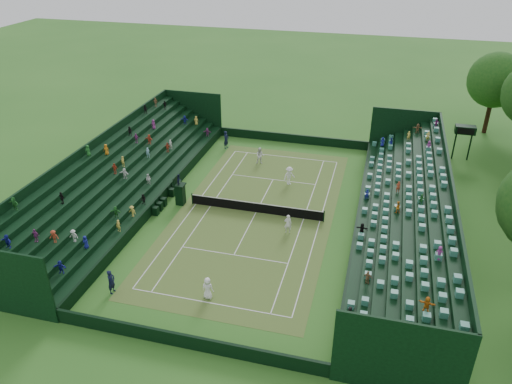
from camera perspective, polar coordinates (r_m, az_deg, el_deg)
ground at (r=42.61m, az=0.00°, el=-2.36°), size 160.00×160.00×0.00m
court_surface at (r=42.60m, az=0.00°, el=-2.36°), size 12.97×26.77×0.01m
perimeter_wall_north at (r=56.29m, az=4.18°, el=6.12°), size 17.17×0.20×1.00m
perimeter_wall_south at (r=30.38m, az=-8.06°, el=-16.52°), size 17.17×0.20×1.00m
perimeter_wall_east at (r=41.31m, az=11.47°, el=-3.27°), size 0.20×31.77×1.00m
perimeter_wall_west at (r=45.00m, az=-10.50°, el=-0.35°), size 0.20×31.77×1.00m
north_grandstand at (r=40.89m, az=17.43°, el=-2.73°), size 6.60×32.00×4.90m
south_grandstand at (r=46.35m, az=-15.31°, el=1.43°), size 6.60×32.00×4.90m
tennis_net at (r=42.34m, az=0.00°, el=-1.75°), size 11.67×0.10×1.06m
scoreboard_tower at (r=55.28m, az=22.78°, el=6.44°), size 2.00×1.00×3.70m
umpire_chair at (r=43.81m, az=-8.69°, el=0.07°), size 0.92×0.92×2.90m
courtside_chairs at (r=44.89m, az=-10.07°, el=-0.53°), size 0.49×5.46×1.07m
player_near_west at (r=33.27m, az=-5.54°, el=-10.90°), size 0.81×0.55×1.62m
player_near_east at (r=39.62m, az=3.67°, el=-3.64°), size 0.68×0.54×1.63m
player_far_west at (r=50.93m, az=0.48°, el=4.16°), size 0.99×0.85×1.74m
player_far_east at (r=46.88m, az=3.82°, el=1.87°), size 1.30×1.28×1.79m
line_judge_north at (r=54.63m, az=-3.43°, el=5.98°), size 0.63×0.81×1.97m
line_judge_south at (r=34.88m, az=-16.21°, el=-9.82°), size 0.47×0.68×1.76m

